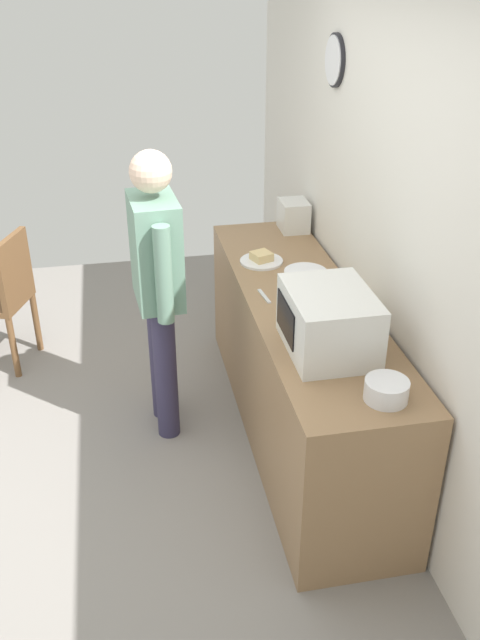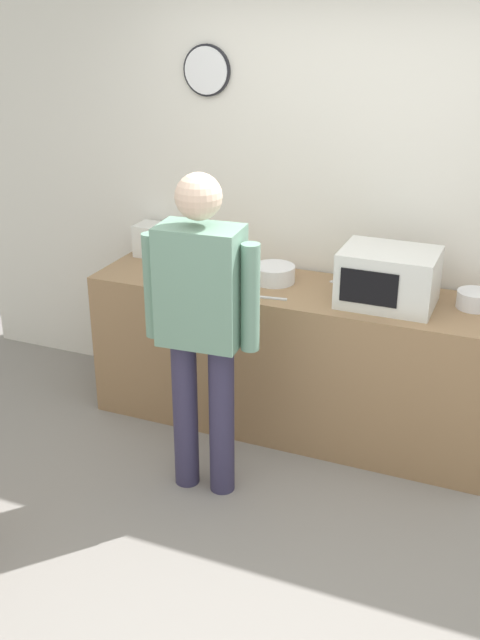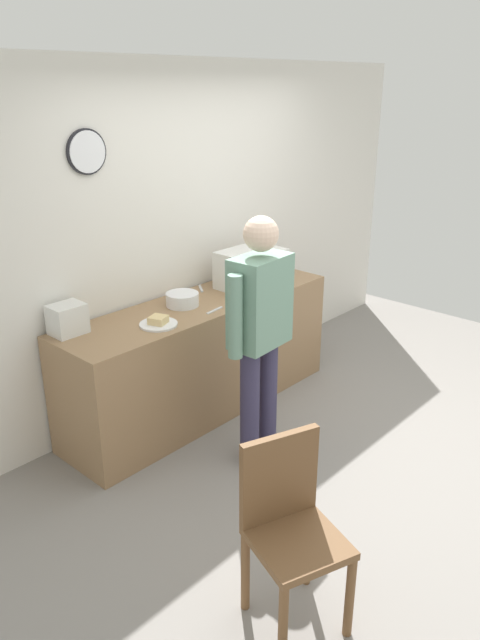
% 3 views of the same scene
% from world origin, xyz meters
% --- Properties ---
extents(ground_plane, '(6.00, 6.00, 0.00)m').
position_xyz_m(ground_plane, '(0.00, 0.00, 0.00)').
color(ground_plane, gray).
extents(back_wall, '(5.40, 0.13, 2.60)m').
position_xyz_m(back_wall, '(-0.00, 1.60, 1.30)').
color(back_wall, silver).
rests_on(back_wall, ground_plane).
extents(kitchen_counter, '(2.33, 0.62, 0.89)m').
position_xyz_m(kitchen_counter, '(-0.29, 1.22, 0.44)').
color(kitchen_counter, '#93704C').
rests_on(kitchen_counter, ground_plane).
extents(microwave, '(0.50, 0.39, 0.30)m').
position_xyz_m(microwave, '(0.26, 1.19, 1.04)').
color(microwave, silver).
rests_on(microwave, kitchen_counter).
extents(sandwich_plate, '(0.26, 0.26, 0.07)m').
position_xyz_m(sandwich_plate, '(-0.79, 1.10, 0.91)').
color(sandwich_plate, white).
rests_on(sandwich_plate, kitchen_counter).
extents(salad_bowl, '(0.24, 0.24, 0.10)m').
position_xyz_m(salad_bowl, '(-0.42, 1.27, 0.94)').
color(salad_bowl, white).
rests_on(salad_bowl, kitchen_counter).
extents(cereal_bowl, '(0.19, 0.19, 0.09)m').
position_xyz_m(cereal_bowl, '(0.70, 1.31, 0.93)').
color(cereal_bowl, white).
rests_on(cereal_bowl, kitchen_counter).
extents(toaster, '(0.22, 0.18, 0.20)m').
position_xyz_m(toaster, '(-1.28, 1.43, 0.99)').
color(toaster, silver).
rests_on(toaster, kitchen_counter).
extents(fork_utensil, '(0.12, 0.15, 0.01)m').
position_xyz_m(fork_utensil, '(-0.06, 1.45, 0.89)').
color(fork_utensil, silver).
rests_on(fork_utensil, kitchen_counter).
extents(spoon_utensil, '(0.17, 0.04, 0.01)m').
position_xyz_m(spoon_utensil, '(-0.34, 1.01, 0.89)').
color(spoon_utensil, silver).
rests_on(spoon_utensil, kitchen_counter).
extents(person_standing, '(0.59, 0.27, 1.68)m').
position_xyz_m(person_standing, '(-0.49, 0.45, 0.98)').
color(person_standing, '#332F4D').
rests_on(person_standing, ground_plane).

